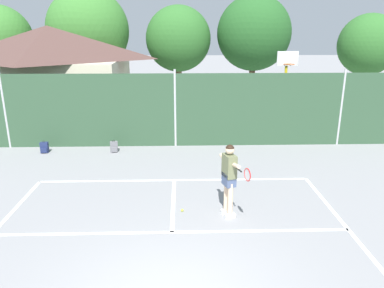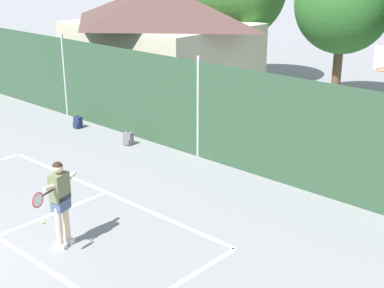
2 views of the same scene
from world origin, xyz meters
The scene contains 9 objects.
court_markings centered at (0.00, 0.65, 0.00)m, with size 8.30×11.10×0.01m.
chainlink_fence centered at (0.00, 9.00, 1.43)m, with size 26.09×0.09×3.00m.
basketball_hoop centered at (4.76, 10.84, 2.31)m, with size 0.90×0.67×3.55m.
clubhouse_building centered at (-6.16, 13.63, 2.38)m, with size 7.51×5.88×4.60m.
treeline_backdrop centered at (-0.54, 17.17, 4.04)m, with size 25.15×4.19×6.68m.
tennis_player centered at (1.38, 3.23, 1.11)m, with size 0.57×1.36×1.85m.
tennis_ball centered at (0.24, 3.48, 0.03)m, with size 0.07×0.07×0.07m, color #CCE033.
backpack_navy centered at (-4.91, 8.28, 0.19)m, with size 0.29×0.26×0.46m.
backpack_grey centered at (-2.32, 8.29, 0.19)m, with size 0.31×0.29×0.46m.
Camera 1 is at (0.24, -4.96, 4.47)m, focal length 34.38 mm.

